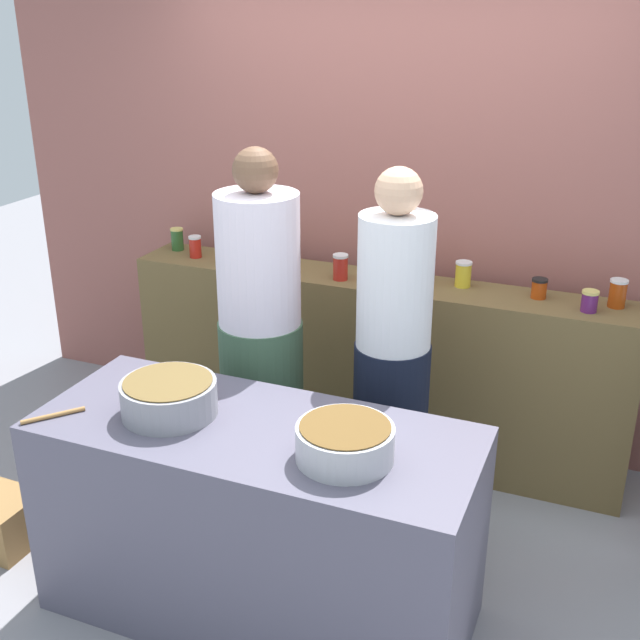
% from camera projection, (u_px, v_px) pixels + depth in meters
% --- Properties ---
extents(ground, '(12.00, 12.00, 0.00)m').
position_uv_depth(ground, '(290.00, 564.00, 3.54)').
color(ground, gray).
extents(storefront_wall, '(4.80, 0.12, 3.00)m').
position_uv_depth(storefront_wall, '(398.00, 170.00, 4.21)').
color(storefront_wall, '#9B5B52').
rests_on(storefront_wall, ground).
extents(display_shelf, '(2.70, 0.36, 1.00)m').
position_uv_depth(display_shelf, '(372.00, 366.00, 4.29)').
color(display_shelf, brown).
rests_on(display_shelf, ground).
extents(prep_table, '(1.70, 0.70, 0.86)m').
position_uv_depth(prep_table, '(258.00, 522.00, 3.12)').
color(prep_table, '#535062').
rests_on(prep_table, ground).
extents(preserve_jar_0, '(0.07, 0.07, 0.13)m').
position_uv_depth(preserve_jar_0, '(177.00, 239.00, 4.56)').
color(preserve_jar_0, '#295525').
rests_on(preserve_jar_0, display_shelf).
extents(preserve_jar_1, '(0.07, 0.07, 0.12)m').
position_uv_depth(preserve_jar_1, '(195.00, 247.00, 4.43)').
color(preserve_jar_1, red).
rests_on(preserve_jar_1, display_shelf).
extents(preserve_jar_2, '(0.07, 0.07, 0.13)m').
position_uv_depth(preserve_jar_2, '(235.00, 253.00, 4.31)').
color(preserve_jar_2, brown).
rests_on(preserve_jar_2, display_shelf).
extents(preserve_jar_3, '(0.09, 0.09, 0.14)m').
position_uv_depth(preserve_jar_3, '(270.00, 253.00, 4.29)').
color(preserve_jar_3, brown).
rests_on(preserve_jar_3, display_shelf).
extents(preserve_jar_4, '(0.08, 0.08, 0.14)m').
position_uv_depth(preserve_jar_4, '(340.00, 267.00, 4.08)').
color(preserve_jar_4, '#B5251C').
rests_on(preserve_jar_4, display_shelf).
extents(preserve_jar_5, '(0.08, 0.08, 0.14)m').
position_uv_depth(preserve_jar_5, '(419.00, 271.00, 4.01)').
color(preserve_jar_5, orange).
rests_on(preserve_jar_5, display_shelf).
extents(preserve_jar_6, '(0.08, 0.08, 0.13)m').
position_uv_depth(preserve_jar_6, '(463.00, 274.00, 3.98)').
color(preserve_jar_6, gold).
rests_on(preserve_jar_6, display_shelf).
extents(preserve_jar_7, '(0.08, 0.08, 0.10)m').
position_uv_depth(preserve_jar_7, '(539.00, 288.00, 3.83)').
color(preserve_jar_7, '#AE3B0E').
rests_on(preserve_jar_7, display_shelf).
extents(preserve_jar_8, '(0.08, 0.08, 0.10)m').
position_uv_depth(preserve_jar_8, '(590.00, 301.00, 3.66)').
color(preserve_jar_8, '#581E5E').
rests_on(preserve_jar_8, display_shelf).
extents(preserve_jar_9, '(0.08, 0.08, 0.14)m').
position_uv_depth(preserve_jar_9, '(618.00, 293.00, 3.71)').
color(preserve_jar_9, '#A43A0D').
rests_on(preserve_jar_9, display_shelf).
extents(cooking_pot_left, '(0.37, 0.37, 0.14)m').
position_uv_depth(cooking_pot_left, '(169.00, 397.00, 3.03)').
color(cooking_pot_left, gray).
rests_on(cooking_pot_left, prep_table).
extents(cooking_pot_center, '(0.35, 0.35, 0.13)m').
position_uv_depth(cooking_pot_center, '(345.00, 443.00, 2.73)').
color(cooking_pot_center, '#B7B7BC').
rests_on(cooking_pot_center, prep_table).
extents(wooden_spoon, '(0.17, 0.20, 0.02)m').
position_uv_depth(wooden_spoon, '(53.00, 415.00, 3.02)').
color(wooden_spoon, '#9E703D').
rests_on(wooden_spoon, prep_table).
extents(cook_with_tongs, '(0.39, 0.39, 1.78)m').
position_uv_depth(cook_with_tongs, '(261.00, 357.00, 3.67)').
color(cook_with_tongs, '#3E5E44').
rests_on(cook_with_tongs, ground).
extents(cook_in_cap, '(0.34, 0.34, 1.73)m').
position_uv_depth(cook_in_cap, '(392.00, 378.00, 3.50)').
color(cook_in_cap, black).
rests_on(cook_in_cap, ground).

